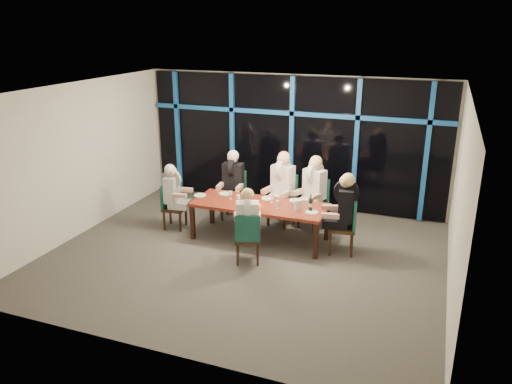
% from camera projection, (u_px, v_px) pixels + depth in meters
% --- Properties ---
extents(room, '(7.04, 7.00, 3.02)m').
position_uv_depth(room, '(244.00, 149.00, 8.50)').
color(room, '#534E49').
rests_on(room, ground).
extents(window_wall, '(6.86, 0.43, 2.94)m').
position_uv_depth(window_wall, '(293.00, 140.00, 11.25)').
color(window_wall, black).
rests_on(window_wall, ground).
extents(dining_table, '(2.60, 1.00, 0.75)m').
position_uv_depth(dining_table, '(260.00, 207.00, 9.65)').
color(dining_table, maroon).
rests_on(dining_table, ground).
extents(chair_far_left, '(0.53, 0.53, 1.03)m').
position_uv_depth(chair_far_left, '(234.00, 192.00, 10.82)').
color(chair_far_left, black).
rests_on(chair_far_left, ground).
extents(chair_far_mid, '(0.60, 0.60, 1.08)m').
position_uv_depth(chair_far_mid, '(284.00, 196.00, 10.46)').
color(chair_far_mid, black).
rests_on(chair_far_mid, ground).
extents(chair_far_right, '(0.64, 0.64, 1.05)m').
position_uv_depth(chair_far_right, '(315.00, 200.00, 10.28)').
color(chair_far_right, black).
rests_on(chair_far_right, ground).
extents(chair_end_left, '(0.49, 0.49, 0.93)m').
position_uv_depth(chair_end_left, '(171.00, 204.00, 10.27)').
color(chair_end_left, black).
rests_on(chair_end_left, ground).
extents(chair_end_right, '(0.57, 0.57, 1.05)m').
position_uv_depth(chair_end_right, '(347.00, 223.00, 9.12)').
color(chair_end_right, black).
rests_on(chair_end_right, ground).
extents(chair_near_mid, '(0.57, 0.57, 0.95)m').
position_uv_depth(chair_near_mid, '(248.00, 236.00, 8.71)').
color(chair_near_mid, black).
rests_on(chair_near_mid, ground).
extents(diner_far_left, '(0.54, 0.67, 1.01)m').
position_uv_depth(diner_far_left, '(233.00, 175.00, 10.61)').
color(diner_far_left, black).
rests_on(diner_far_left, ground).
extents(diner_far_mid, '(0.60, 0.72, 1.05)m').
position_uv_depth(diner_far_mid, '(282.00, 178.00, 10.25)').
color(diner_far_mid, silver).
rests_on(diner_far_mid, ground).
extents(diner_far_right, '(0.66, 0.72, 1.03)m').
position_uv_depth(diner_far_right, '(313.00, 182.00, 10.08)').
color(diner_far_right, silver).
rests_on(diner_far_right, ground).
extents(diner_end_left, '(0.61, 0.50, 0.91)m').
position_uv_depth(diner_end_left, '(173.00, 187.00, 10.13)').
color(diner_end_left, black).
rests_on(diner_end_left, ground).
extents(diner_end_right, '(0.70, 0.57, 1.02)m').
position_uv_depth(diner_end_right, '(343.00, 202.00, 9.00)').
color(diner_end_right, black).
rests_on(diner_end_right, ground).
extents(diner_near_mid, '(0.58, 0.65, 0.93)m').
position_uv_depth(diner_near_mid, '(247.00, 214.00, 8.67)').
color(diner_near_mid, silver).
rests_on(diner_near_mid, ground).
extents(plate_far_left, '(0.24, 0.24, 0.01)m').
position_uv_depth(plate_far_left, '(225.00, 194.00, 10.17)').
color(plate_far_left, white).
rests_on(plate_far_left, dining_table).
extents(plate_far_mid, '(0.24, 0.24, 0.01)m').
position_uv_depth(plate_far_mid, '(267.00, 198.00, 9.89)').
color(plate_far_mid, white).
rests_on(plate_far_mid, dining_table).
extents(plate_far_right, '(0.24, 0.24, 0.01)m').
position_uv_depth(plate_far_right, '(295.00, 200.00, 9.77)').
color(plate_far_right, white).
rests_on(plate_far_right, dining_table).
extents(plate_end_left, '(0.24, 0.24, 0.01)m').
position_uv_depth(plate_end_left, '(200.00, 195.00, 10.06)').
color(plate_end_left, white).
rests_on(plate_end_left, dining_table).
extents(plate_end_right, '(0.24, 0.24, 0.01)m').
position_uv_depth(plate_end_right, '(312.00, 212.00, 9.17)').
color(plate_end_right, white).
rests_on(plate_end_right, dining_table).
extents(plate_near_mid, '(0.24, 0.24, 0.01)m').
position_uv_depth(plate_near_mid, '(248.00, 211.00, 9.25)').
color(plate_near_mid, white).
rests_on(plate_near_mid, dining_table).
extents(wine_bottle, '(0.07, 0.07, 0.33)m').
position_uv_depth(wine_bottle, '(311.00, 205.00, 9.21)').
color(wine_bottle, black).
rests_on(wine_bottle, dining_table).
extents(water_pitcher, '(0.12, 0.11, 0.20)m').
position_uv_depth(water_pitcher, '(297.00, 205.00, 9.25)').
color(water_pitcher, white).
rests_on(water_pitcher, dining_table).
extents(tea_light, '(0.05, 0.05, 0.03)m').
position_uv_depth(tea_light, '(256.00, 205.00, 9.52)').
color(tea_light, '#FBA54B').
rests_on(tea_light, dining_table).
extents(wine_glass_a, '(0.07, 0.07, 0.18)m').
position_uv_depth(wine_glass_a, '(238.00, 197.00, 9.59)').
color(wine_glass_a, silver).
rests_on(wine_glass_a, dining_table).
extents(wine_glass_b, '(0.07, 0.07, 0.18)m').
position_uv_depth(wine_glass_b, '(272.00, 196.00, 9.64)').
color(wine_glass_b, silver).
rests_on(wine_glass_b, dining_table).
extents(wine_glass_c, '(0.06, 0.06, 0.16)m').
position_uv_depth(wine_glass_c, '(278.00, 203.00, 9.34)').
color(wine_glass_c, silver).
rests_on(wine_glass_c, dining_table).
extents(wine_glass_d, '(0.06, 0.06, 0.16)m').
position_uv_depth(wine_glass_d, '(231.00, 193.00, 9.83)').
color(wine_glass_d, silver).
rests_on(wine_glass_d, dining_table).
extents(wine_glass_e, '(0.06, 0.06, 0.17)m').
position_uv_depth(wine_glass_e, '(312.00, 200.00, 9.47)').
color(wine_glass_e, silver).
rests_on(wine_glass_e, dining_table).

